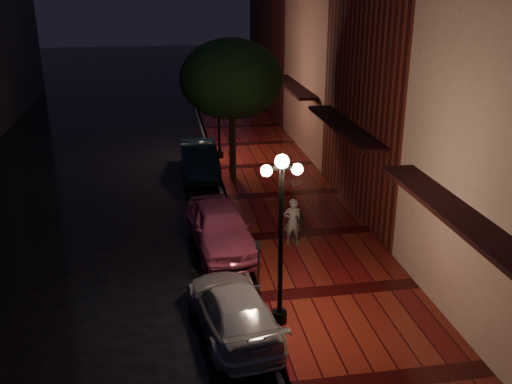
{
  "coord_description": "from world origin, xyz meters",
  "views": [
    {
      "loc": [
        -2.2,
        -16.78,
        8.08
      ],
      "look_at": [
        0.74,
        0.83,
        1.4
      ],
      "focal_mm": 40.0,
      "sensor_mm": 36.0,
      "label": 1
    }
  ],
  "objects_px": {
    "streetlamp_far": "(218,107)",
    "woman_with_umbrella": "(293,202)",
    "parking_meter": "(259,259)",
    "navy_car": "(199,159)",
    "streetlamp_near": "(281,231)",
    "street_tree": "(232,81)",
    "pink_car": "(220,227)",
    "silver_car": "(233,309)"
  },
  "relations": [
    {
      "from": "streetlamp_near",
      "to": "streetlamp_far",
      "type": "relative_size",
      "value": 1.0
    },
    {
      "from": "woman_with_umbrella",
      "to": "parking_meter",
      "type": "xyz_separation_m",
      "value": [
        -1.49,
        -2.34,
        -0.65
      ]
    },
    {
      "from": "streetlamp_near",
      "to": "pink_car",
      "type": "distance_m",
      "value": 5.08
    },
    {
      "from": "parking_meter",
      "to": "streetlamp_near",
      "type": "bearing_deg",
      "value": -63.71
    },
    {
      "from": "navy_car",
      "to": "silver_car",
      "type": "height_order",
      "value": "navy_car"
    },
    {
      "from": "street_tree",
      "to": "parking_meter",
      "type": "relative_size",
      "value": 4.39
    },
    {
      "from": "woman_with_umbrella",
      "to": "street_tree",
      "type": "bearing_deg",
      "value": -72.96
    },
    {
      "from": "streetlamp_near",
      "to": "navy_car",
      "type": "bearing_deg",
      "value": 95.2
    },
    {
      "from": "street_tree",
      "to": "pink_car",
      "type": "relative_size",
      "value": 1.33
    },
    {
      "from": "silver_car",
      "to": "woman_with_umbrella",
      "type": "xyz_separation_m",
      "value": [
        2.42,
        4.17,
        0.99
      ]
    },
    {
      "from": "woman_with_umbrella",
      "to": "parking_meter",
      "type": "bearing_deg",
      "value": 65.99
    },
    {
      "from": "navy_car",
      "to": "parking_meter",
      "type": "bearing_deg",
      "value": -85.19
    },
    {
      "from": "woman_with_umbrella",
      "to": "parking_meter",
      "type": "relative_size",
      "value": 1.66
    },
    {
      "from": "streetlamp_near",
      "to": "silver_car",
      "type": "bearing_deg",
      "value": 177.11
    },
    {
      "from": "parking_meter",
      "to": "street_tree",
      "type": "bearing_deg",
      "value": 107.34
    },
    {
      "from": "streetlamp_far",
      "to": "silver_car",
      "type": "distance_m",
      "value": 14.13
    },
    {
      "from": "streetlamp_near",
      "to": "silver_car",
      "type": "distance_m",
      "value": 2.29
    },
    {
      "from": "streetlamp_near",
      "to": "woman_with_umbrella",
      "type": "distance_m",
      "value": 4.53
    },
    {
      "from": "streetlamp_far",
      "to": "parking_meter",
      "type": "height_order",
      "value": "streetlamp_far"
    },
    {
      "from": "streetlamp_far",
      "to": "street_tree",
      "type": "height_order",
      "value": "street_tree"
    },
    {
      "from": "streetlamp_near",
      "to": "silver_car",
      "type": "relative_size",
      "value": 1.03
    },
    {
      "from": "street_tree",
      "to": "navy_car",
      "type": "relative_size",
      "value": 1.32
    },
    {
      "from": "streetlamp_near",
      "to": "silver_car",
      "type": "xyz_separation_m",
      "value": [
        -1.13,
        0.06,
        -1.99
      ]
    },
    {
      "from": "streetlamp_near",
      "to": "streetlamp_far",
      "type": "bearing_deg",
      "value": 90.0
    },
    {
      "from": "streetlamp_far",
      "to": "parking_meter",
      "type": "bearing_deg",
      "value": -90.95
    },
    {
      "from": "street_tree",
      "to": "streetlamp_far",
      "type": "bearing_deg",
      "value": 94.91
    },
    {
      "from": "streetlamp_far",
      "to": "woman_with_umbrella",
      "type": "distance_m",
      "value": 9.91
    },
    {
      "from": "woman_with_umbrella",
      "to": "parking_meter",
      "type": "height_order",
      "value": "woman_with_umbrella"
    },
    {
      "from": "streetlamp_near",
      "to": "parking_meter",
      "type": "relative_size",
      "value": 3.26
    },
    {
      "from": "navy_car",
      "to": "streetlamp_near",
      "type": "bearing_deg",
      "value": -85.03
    },
    {
      "from": "woman_with_umbrella",
      "to": "streetlamp_near",
      "type": "bearing_deg",
      "value": 81.45
    },
    {
      "from": "streetlamp_far",
      "to": "parking_meter",
      "type": "distance_m",
      "value": 12.23
    },
    {
      "from": "streetlamp_far",
      "to": "silver_car",
      "type": "bearing_deg",
      "value": -94.65
    },
    {
      "from": "streetlamp_far",
      "to": "pink_car",
      "type": "distance_m",
      "value": 9.6
    },
    {
      "from": "streetlamp_far",
      "to": "street_tree",
      "type": "relative_size",
      "value": 0.74
    },
    {
      "from": "parking_meter",
      "to": "pink_car",
      "type": "bearing_deg",
      "value": 125.5
    },
    {
      "from": "streetlamp_far",
      "to": "navy_car",
      "type": "bearing_deg",
      "value": -119.33
    },
    {
      "from": "streetlamp_near",
      "to": "street_tree",
      "type": "height_order",
      "value": "street_tree"
    },
    {
      "from": "streetlamp_near",
      "to": "streetlamp_far",
      "type": "height_order",
      "value": "same"
    },
    {
      "from": "street_tree",
      "to": "silver_car",
      "type": "distance_m",
      "value": 11.61
    },
    {
      "from": "streetlamp_far",
      "to": "silver_car",
      "type": "height_order",
      "value": "streetlamp_far"
    },
    {
      "from": "streetlamp_far",
      "to": "woman_with_umbrella",
      "type": "xyz_separation_m",
      "value": [
        1.29,
        -9.77,
        -1.0
      ]
    }
  ]
}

